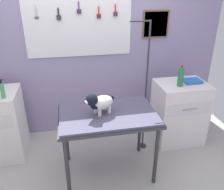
# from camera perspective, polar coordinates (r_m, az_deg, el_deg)

# --- Properties ---
(ground) EXTENTS (4.40, 4.00, 0.04)m
(ground) POSITION_cam_1_polar(r_m,az_deg,el_deg) (2.93, -2.49, -21.16)
(ground) COLOR #A9A69F
(rear_wall_panel) EXTENTS (4.00, 0.11, 2.30)m
(rear_wall_panel) POSITION_cam_1_polar(r_m,az_deg,el_deg) (3.42, -6.18, 9.26)
(rear_wall_panel) COLOR #9483AB
(rear_wall_panel) RESTS_ON ground
(grooming_table) EXTENTS (1.09, 0.71, 0.82)m
(grooming_table) POSITION_cam_1_polar(r_m,az_deg,el_deg) (2.63, -0.99, -5.76)
(grooming_table) COLOR #2D2D33
(grooming_table) RESTS_ON ground
(grooming_arm) EXTENTS (0.30, 0.11, 1.74)m
(grooming_arm) POSITION_cam_1_polar(r_m,az_deg,el_deg) (3.05, 8.04, 0.07)
(grooming_arm) COLOR #2D2D33
(grooming_arm) RESTS_ON ground
(dog) EXTENTS (0.36, 0.26, 0.26)m
(dog) POSITION_cam_1_polar(r_m,az_deg,el_deg) (2.50, -3.14, -1.81)
(dog) COLOR silver
(dog) RESTS_ON grooming_table
(cabinet_right) EXTENTS (0.68, 0.54, 0.90)m
(cabinet_right) POSITION_cam_1_polar(r_m,az_deg,el_deg) (3.49, 15.90, -4.08)
(cabinet_right) COLOR silver
(cabinet_right) RESTS_ON ground
(spray_bottle_tall) EXTENTS (0.05, 0.05, 0.23)m
(spray_bottle_tall) POSITION_cam_1_polar(r_m,az_deg,el_deg) (2.97, -25.09, 1.06)
(spray_bottle_tall) COLOR #4C9F5A
(spray_bottle_tall) RESTS_ON counter_left
(soda_bottle) EXTENTS (0.07, 0.07, 0.28)m
(soda_bottle) POSITION_cam_1_polar(r_m,az_deg,el_deg) (3.16, 16.39, 4.35)
(soda_bottle) COLOR #27703F
(soda_bottle) RESTS_ON cabinet_right
(supply_tray) EXTENTS (0.24, 0.18, 0.04)m
(supply_tray) POSITION_cam_1_polar(r_m,az_deg,el_deg) (3.37, 18.88, 3.23)
(supply_tray) COLOR blue
(supply_tray) RESTS_ON cabinet_right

